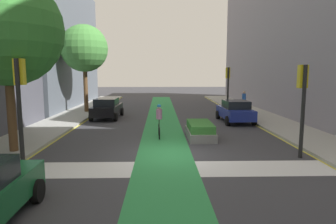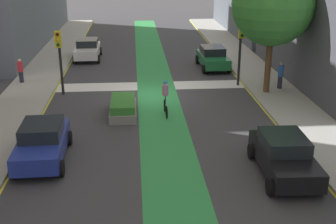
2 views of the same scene
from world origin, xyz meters
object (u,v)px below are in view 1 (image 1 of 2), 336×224
(car_black_left_far, at_px, (107,108))
(street_tree_far, at_px, (84,49))
(pedestrian_sidewalk_right_a, at_px, (244,101))
(traffic_signal_far_right, at_px, (228,81))
(car_blue_right_far, at_px, (235,111))
(traffic_signal_near_right, at_px, (303,93))
(traffic_signal_near_left, at_px, (20,92))
(cyclist_in_lane, at_px, (159,120))
(median_planter, at_px, (200,131))
(street_tree_near, at_px, (5,30))

(car_black_left_far, bearing_deg, street_tree_far, 128.24)
(street_tree_far, bearing_deg, pedestrian_sidewalk_right_a, -0.32)
(traffic_signal_far_right, height_order, car_blue_right_far, traffic_signal_far_right)
(traffic_signal_near_right, relative_size, traffic_signal_far_right, 0.97)
(traffic_signal_near_right, height_order, car_blue_right_far, traffic_signal_near_right)
(traffic_signal_near_left, xyz_separation_m, car_black_left_far, (1.02, 11.90, -2.04))
(cyclist_in_lane, bearing_deg, traffic_signal_near_right, -33.00)
(traffic_signal_near_left, xyz_separation_m, cyclist_in_lane, (5.08, 4.91, -1.88))
(car_black_left_far, height_order, median_planter, car_black_left_far)
(traffic_signal_near_right, height_order, car_black_left_far, traffic_signal_near_right)
(cyclist_in_lane, bearing_deg, street_tree_far, 122.74)
(median_planter, bearing_deg, traffic_signal_far_right, 69.61)
(street_tree_far, bearing_deg, street_tree_near, -89.82)
(traffic_signal_near_left, xyz_separation_m, street_tree_near, (-1.27, 1.82, 2.46))
(traffic_signal_near_right, xyz_separation_m, traffic_signal_far_right, (0.12, 14.03, 0.08))
(traffic_signal_near_right, xyz_separation_m, car_blue_right_far, (-0.49, 8.83, -1.92))
(cyclist_in_lane, relative_size, street_tree_near, 0.25)
(traffic_signal_far_right, bearing_deg, street_tree_near, -133.09)
(median_planter, bearing_deg, car_black_left_far, 131.61)
(cyclist_in_lane, xyz_separation_m, pedestrian_sidewalk_right_a, (7.46, 9.86, 0.08))
(traffic_signal_near_left, distance_m, street_tree_near, 3.31)
(pedestrian_sidewalk_right_a, bearing_deg, traffic_signal_near_right, -96.34)
(car_black_left_far, height_order, street_tree_near, street_tree_near)
(traffic_signal_near_left, relative_size, traffic_signal_far_right, 1.02)
(traffic_signal_far_right, bearing_deg, pedestrian_sidewalk_right_a, -12.50)
(traffic_signal_far_right, xyz_separation_m, street_tree_far, (-12.45, -0.23, 2.76))
(car_black_left_far, height_order, street_tree_far, street_tree_far)
(car_blue_right_far, bearing_deg, street_tree_far, 157.26)
(pedestrian_sidewalk_right_a, distance_m, street_tree_near, 19.40)
(car_blue_right_far, height_order, street_tree_near, street_tree_near)
(car_blue_right_far, xyz_separation_m, cyclist_in_lane, (-5.44, -4.98, 0.17))
(cyclist_in_lane, bearing_deg, car_blue_right_far, 42.46)
(pedestrian_sidewalk_right_a, bearing_deg, traffic_signal_near_left, -130.30)
(car_blue_right_far, relative_size, street_tree_far, 0.57)
(traffic_signal_near_right, distance_m, cyclist_in_lane, 7.29)
(traffic_signal_near_left, relative_size, street_tree_far, 0.54)
(traffic_signal_far_right, distance_m, cyclist_in_lane, 11.98)
(car_blue_right_far, bearing_deg, cyclist_in_lane, -137.54)
(street_tree_far, bearing_deg, traffic_signal_far_right, 1.07)
(traffic_signal_near_left, height_order, car_blue_right_far, traffic_signal_near_left)
(traffic_signal_near_left, bearing_deg, street_tree_far, 95.06)
(traffic_signal_near_right, distance_m, street_tree_far, 18.71)
(traffic_signal_near_left, bearing_deg, cyclist_in_lane, 44.08)
(car_black_left_far, bearing_deg, traffic_signal_near_right, -47.31)
(traffic_signal_near_left, distance_m, traffic_signal_far_right, 18.75)
(traffic_signal_near_right, relative_size, traffic_signal_near_left, 0.95)
(median_planter, bearing_deg, cyclist_in_lane, 177.25)
(car_blue_right_far, height_order, pedestrian_sidewalk_right_a, pedestrian_sidewalk_right_a)
(traffic_signal_near_left, bearing_deg, traffic_signal_near_right, 5.51)
(traffic_signal_near_left, height_order, cyclist_in_lane, traffic_signal_near_left)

